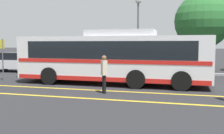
{
  "coord_description": "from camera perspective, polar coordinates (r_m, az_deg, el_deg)",
  "views": [
    {
      "loc": [
        4.23,
        -14.91,
        2.36
      ],
      "look_at": [
        0.28,
        -0.34,
        0.99
      ],
      "focal_mm": 42.0,
      "sensor_mm": 36.0,
      "label": 1
    }
  ],
  "objects": [
    {
      "name": "street_lamp",
      "position": [
        21.43,
        5.71,
        10.84
      ],
      "size": [
        0.53,
        0.53,
        6.03
      ],
      "color": "#59595E",
      "rests_on": "ground_plane"
    },
    {
      "name": "parked_car_0",
      "position": [
        23.38,
        -20.42,
        1.0
      ],
      "size": [
        4.87,
        2.0,
        1.59
      ],
      "rotation": [
        0.0,
        0.0,
        1.6
      ],
      "color": "silver",
      "rests_on": "ground_plane"
    },
    {
      "name": "bus_stop_sign",
      "position": [
        17.83,
        -22.73,
        2.52
      ],
      "size": [
        0.07,
        0.4,
        2.64
      ],
      "rotation": [
        0.0,
        0.0,
        1.56
      ],
      "color": "#59595E",
      "rests_on": "ground_plane"
    },
    {
      "name": "lane_strip_1",
      "position": [
        11.38,
        -5.54,
        -6.81
      ],
      "size": [
        30.9,
        0.2,
        0.01
      ],
      "primitive_type": "cube",
      "rotation": [
        0.0,
        0.0,
        1.57
      ],
      "color": "gold",
      "rests_on": "ground_plane"
    },
    {
      "name": "pedestrian_2",
      "position": [
        12.32,
        -1.74,
        -1.01
      ],
      "size": [
        0.4,
        0.47,
        1.8
      ],
      "rotation": [
        0.0,
        0.0,
        5.25
      ],
      "color": "black",
      "rests_on": "ground_plane"
    },
    {
      "name": "parked_car_1",
      "position": [
        20.91,
        -7.5,
        0.51
      ],
      "size": [
        4.42,
        2.04,
        1.31
      ],
      "rotation": [
        0.0,
        0.0,
        1.55
      ],
      "color": "olive",
      "rests_on": "ground_plane"
    },
    {
      "name": "tree_0",
      "position": [
        24.23,
        19.07,
        9.41
      ],
      "size": [
        4.74,
        4.74,
        6.64
      ],
      "color": "#513823",
      "rests_on": "ground_plane"
    },
    {
      "name": "lane_strip_0",
      "position": [
        13.2,
        -2.51,
        -5.12
      ],
      "size": [
        30.9,
        0.2,
        0.01
      ],
      "primitive_type": "cube",
      "rotation": [
        0.0,
        0.0,
        1.57
      ],
      "color": "gold",
      "rests_on": "ground_plane"
    },
    {
      "name": "transit_bus",
      "position": [
        15.11,
        0.06,
        2.23
      ],
      "size": [
        11.25,
        2.8,
        3.12
      ],
      "rotation": [
        0.0,
        0.0,
        1.56
      ],
      "color": "silver",
      "rests_on": "ground_plane"
    },
    {
      "name": "curb_strip",
      "position": [
        21.02,
        4.25,
        -1.07
      ],
      "size": [
        38.9,
        0.36,
        0.15
      ],
      "primitive_type": "cube",
      "color": "#99999E",
      "rests_on": "ground_plane"
    },
    {
      "name": "ground_plane",
      "position": [
        15.68,
        -0.67,
        -3.48
      ],
      "size": [
        220.0,
        220.0,
        0.0
      ],
      "primitive_type": "plane",
      "color": "#262628"
    }
  ]
}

